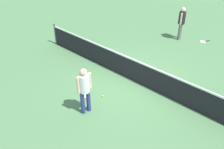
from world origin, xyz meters
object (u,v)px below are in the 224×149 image
Objects in this scene: tennis_racket_near_player at (85,95)px; tennis_racket_far_player at (203,42)px; player_near_side at (85,87)px; tennis_ball_baseline at (103,96)px; player_far_side at (182,21)px.

tennis_racket_far_player is (1.23, 7.19, 0.00)m from tennis_racket_near_player.
player_near_side reaches higher than tennis_ball_baseline.
player_near_side is 7.83m from tennis_racket_far_player.
player_far_side is 2.86× the size of tennis_racket_far_player.
tennis_racket_far_player is at bearing 84.18° from tennis_ball_baseline.
tennis_racket_far_player is at bearing 85.84° from player_near_side.
tennis_racket_near_player and tennis_racket_far_player have the same top height.
player_far_side is 6.37m from tennis_ball_baseline.
tennis_racket_far_player is 9.01× the size of tennis_ball_baseline.
tennis_racket_far_player is at bearing 80.32° from tennis_racket_near_player.
player_far_side is at bearing -155.93° from tennis_racket_far_player.
tennis_ball_baseline is at bearing -95.82° from tennis_racket_far_player.
player_near_side is 1.32m from tennis_racket_near_player.
tennis_racket_far_player is 6.83m from tennis_ball_baseline.
player_near_side is 2.86× the size of tennis_racket_far_player.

